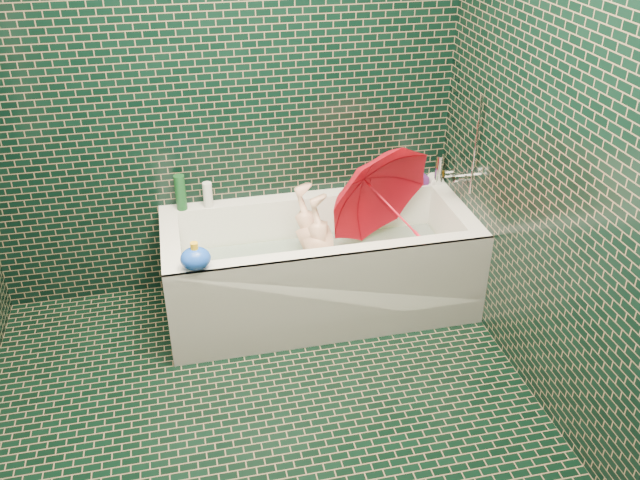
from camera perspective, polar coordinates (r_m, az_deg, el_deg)
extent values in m
plane|color=black|center=(3.15, -4.10, -17.11)|extent=(2.80, 2.80, 0.00)
plane|color=black|center=(3.69, -8.41, 13.20)|extent=(2.80, 0.00, 2.80)
plane|color=black|center=(2.84, 21.88, 5.97)|extent=(0.00, 2.80, 2.80)
cube|color=white|center=(3.93, -0.04, -4.47)|extent=(1.70, 0.75, 0.15)
cube|color=white|center=(4.05, -1.06, 1.29)|extent=(1.70, 0.10, 0.40)
cube|color=white|center=(3.51, 1.12, -3.75)|extent=(1.70, 0.10, 0.40)
cube|color=white|center=(4.01, 11.19, 0.29)|extent=(0.10, 0.55, 0.40)
cube|color=white|center=(3.71, -12.20, -2.45)|extent=(0.10, 0.55, 0.40)
cube|color=white|center=(3.52, 1.27, -5.12)|extent=(1.70, 0.02, 0.55)
cube|color=green|center=(3.88, -0.05, -3.49)|extent=(1.35, 0.47, 0.01)
cube|color=silver|center=(3.80, -0.05, -1.69)|extent=(1.48, 0.53, 0.00)
cylinder|color=silver|center=(3.84, 12.16, 5.24)|extent=(0.14, 0.05, 0.05)
cylinder|color=silver|center=(3.86, 10.72, 5.53)|extent=(0.05, 0.04, 0.04)
cylinder|color=silver|center=(3.67, 13.01, 7.68)|extent=(0.01, 0.01, 0.55)
imported|color=#E2AA8D|center=(3.79, 0.25, -1.63)|extent=(0.95, 0.53, 0.37)
imported|color=red|center=(3.71, 6.05, 2.70)|extent=(0.91, 0.97, 0.89)
imported|color=white|center=(4.14, 9.96, 4.62)|extent=(0.10, 0.10, 0.24)
imported|color=#5B2079|center=(4.11, 8.57, 4.54)|extent=(0.10, 0.11, 0.21)
imported|color=#13441E|center=(4.15, 8.22, 4.84)|extent=(0.16, 0.16, 0.15)
cylinder|color=#13441E|center=(4.04, 7.14, 5.76)|extent=(0.06, 0.06, 0.20)
cylinder|color=silver|center=(4.12, 9.99, 5.85)|extent=(0.07, 0.07, 0.18)
cylinder|color=#13441E|center=(3.83, -11.67, 3.94)|extent=(0.07, 0.07, 0.20)
cylinder|color=white|center=(3.85, -9.43, 3.78)|extent=(0.06, 0.06, 0.15)
ellipsoid|color=yellow|center=(4.10, 6.78, 5.14)|extent=(0.09, 0.08, 0.07)
sphere|color=yellow|center=(4.09, 7.31, 5.73)|extent=(0.05, 0.05, 0.05)
cone|color=orange|center=(4.10, 7.62, 5.72)|extent=(0.02, 0.02, 0.02)
ellipsoid|color=blue|center=(3.28, -10.43, -1.54)|extent=(0.18, 0.17, 0.11)
cylinder|color=yellow|center=(3.25, -10.54, -0.54)|extent=(0.04, 0.04, 0.04)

